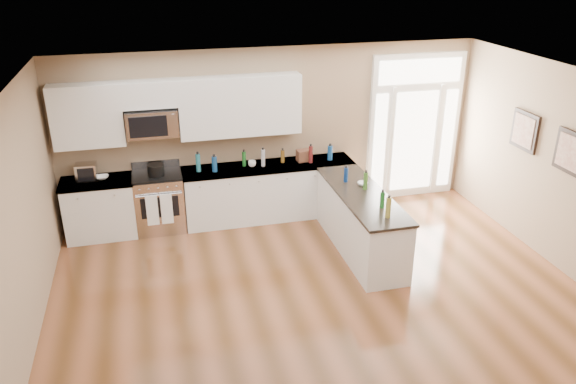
% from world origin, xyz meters
% --- Properties ---
extents(ground, '(8.00, 8.00, 0.00)m').
position_xyz_m(ground, '(0.00, 0.00, 0.00)').
color(ground, '#553318').
extents(room_shell, '(8.00, 8.00, 8.00)m').
position_xyz_m(room_shell, '(0.00, 0.00, 1.71)').
color(room_shell, '#947B5E').
rests_on(room_shell, ground).
extents(back_cabinet_left, '(1.10, 0.66, 0.94)m').
position_xyz_m(back_cabinet_left, '(-2.87, 3.69, 0.44)').
color(back_cabinet_left, silver).
rests_on(back_cabinet_left, ground).
extents(back_cabinet_right, '(2.85, 0.66, 0.94)m').
position_xyz_m(back_cabinet_right, '(-0.16, 3.69, 0.44)').
color(back_cabinet_right, silver).
rests_on(back_cabinet_right, ground).
extents(peninsula_cabinet, '(0.69, 2.32, 0.94)m').
position_xyz_m(peninsula_cabinet, '(0.93, 2.24, 0.43)').
color(peninsula_cabinet, silver).
rests_on(peninsula_cabinet, ground).
extents(upper_cabinet_left, '(1.04, 0.33, 0.95)m').
position_xyz_m(upper_cabinet_left, '(-2.88, 3.83, 1.93)').
color(upper_cabinet_left, silver).
rests_on(upper_cabinet_left, room_shell).
extents(upper_cabinet_right, '(1.94, 0.33, 0.95)m').
position_xyz_m(upper_cabinet_right, '(-0.57, 3.83, 1.93)').
color(upper_cabinet_right, silver).
rests_on(upper_cabinet_right, room_shell).
extents(upper_cabinet_short, '(0.82, 0.33, 0.40)m').
position_xyz_m(upper_cabinet_short, '(-1.95, 3.83, 2.20)').
color(upper_cabinet_short, silver).
rests_on(upper_cabinet_short, room_shell).
extents(microwave, '(0.78, 0.41, 0.42)m').
position_xyz_m(microwave, '(-1.95, 3.80, 1.76)').
color(microwave, silver).
rests_on(microwave, room_shell).
extents(entry_door, '(1.70, 0.10, 2.60)m').
position_xyz_m(entry_door, '(2.55, 3.95, 1.30)').
color(entry_door, white).
rests_on(entry_door, ground).
extents(wall_art_near, '(0.05, 0.58, 0.58)m').
position_xyz_m(wall_art_near, '(3.47, 2.20, 1.70)').
color(wall_art_near, black).
rests_on(wall_art_near, room_shell).
extents(wall_art_far, '(0.05, 0.58, 0.58)m').
position_xyz_m(wall_art_far, '(3.47, 1.20, 1.70)').
color(wall_art_far, black).
rests_on(wall_art_far, room_shell).
extents(kitchen_range, '(0.76, 0.68, 1.08)m').
position_xyz_m(kitchen_range, '(-1.96, 3.69, 0.48)').
color(kitchen_range, silver).
rests_on(kitchen_range, ground).
extents(stockpot, '(0.32, 0.32, 0.20)m').
position_xyz_m(stockpot, '(-1.96, 3.65, 1.05)').
color(stockpot, black).
rests_on(stockpot, kitchen_range).
extents(toaster_oven, '(0.32, 0.26, 0.26)m').
position_xyz_m(toaster_oven, '(-3.00, 3.75, 1.07)').
color(toaster_oven, silver).
rests_on(toaster_oven, back_cabinet_left).
extents(cardboard_box, '(0.24, 0.19, 0.19)m').
position_xyz_m(cardboard_box, '(0.46, 3.74, 1.03)').
color(cardboard_box, brown).
rests_on(cardboard_box, back_cabinet_right).
extents(bowl_left, '(0.19, 0.19, 0.05)m').
position_xyz_m(bowl_left, '(-2.78, 3.74, 0.96)').
color(bowl_left, white).
rests_on(bowl_left, back_cabinet_left).
extents(bowl_peninsula, '(0.21, 0.21, 0.05)m').
position_xyz_m(bowl_peninsula, '(1.04, 2.51, 0.96)').
color(bowl_peninsula, white).
rests_on(bowl_peninsula, peninsula_cabinet).
extents(cup_counter, '(0.15, 0.15, 0.10)m').
position_xyz_m(cup_counter, '(-0.43, 3.68, 0.99)').
color(cup_counter, white).
rests_on(cup_counter, back_cabinet_right).
extents(counter_bottles, '(2.38, 2.42, 0.29)m').
position_xyz_m(counter_bottles, '(0.15, 3.13, 1.07)').
color(counter_bottles, '#19591E').
rests_on(counter_bottles, back_cabinet_right).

